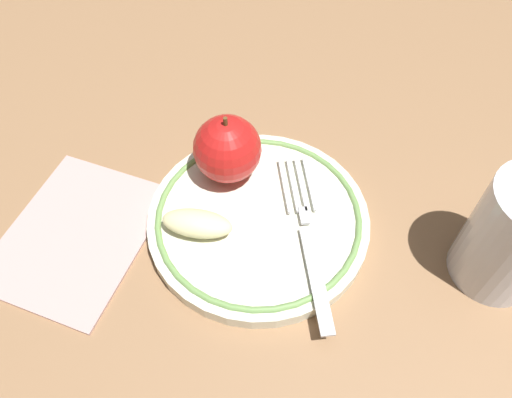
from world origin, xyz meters
name	(u,v)px	position (x,y,z in m)	size (l,w,h in m)	color
ground_plane	(269,225)	(0.00, 0.00, 0.00)	(2.00, 2.00, 0.00)	#8E6746
plate	(256,217)	(0.01, 0.00, 0.01)	(0.21, 0.21, 0.02)	silver
apple_red_whole	(225,149)	(0.04, -0.05, 0.05)	(0.06, 0.06, 0.07)	red
apple_slice_front	(194,223)	(0.07, 0.02, 0.03)	(0.06, 0.03, 0.02)	beige
fork	(306,242)	(-0.03, 0.03, 0.02)	(0.05, 0.18, 0.00)	silver
drinking_glass	(512,236)	(-0.20, 0.03, 0.05)	(0.07, 0.07, 0.11)	silver
napkin_folded	(74,234)	(0.18, 0.02, 0.00)	(0.13, 0.16, 0.01)	#BF9A94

